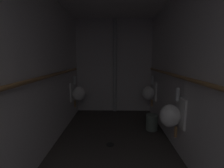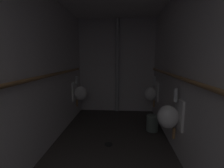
# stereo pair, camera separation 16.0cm
# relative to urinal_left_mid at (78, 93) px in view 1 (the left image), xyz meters

# --- Properties ---
(floor) EXTENTS (2.14, 4.22, 0.08)m
(floor) POSITION_rel_urinal_left_mid_xyz_m (0.86, -1.45, -0.67)
(floor) COLOR #383330
(floor) RESTS_ON ground
(wall_left) EXTENTS (0.06, 4.22, 2.48)m
(wall_left) POSITION_rel_urinal_left_mid_xyz_m (-0.18, -1.45, 0.61)
(wall_left) COLOR silver
(wall_left) RESTS_ON ground
(wall_right) EXTENTS (0.06, 4.22, 2.48)m
(wall_right) POSITION_rel_urinal_left_mid_xyz_m (1.90, -1.45, 0.61)
(wall_right) COLOR silver
(wall_right) RESTS_ON ground
(wall_back) EXTENTS (2.14, 0.06, 2.48)m
(wall_back) POSITION_rel_urinal_left_mid_xyz_m (0.86, 0.63, 0.61)
(wall_back) COLOR silver
(wall_back) RESTS_ON ground
(urinal_left_mid) EXTENTS (0.32, 0.30, 0.76)m
(urinal_left_mid) POSITION_rel_urinal_left_mid_xyz_m (0.00, 0.00, 0.00)
(urinal_left_mid) COLOR white
(urinal_right_mid) EXTENTS (0.32, 0.30, 0.76)m
(urinal_right_mid) POSITION_rel_urinal_left_mid_xyz_m (1.73, -1.43, 0.00)
(urinal_right_mid) COLOR white
(urinal_right_far) EXTENTS (0.32, 0.30, 0.76)m
(urinal_right_far) POSITION_rel_urinal_left_mid_xyz_m (1.73, 0.10, 0.00)
(urinal_right_far) COLOR white
(supply_pipe_left) EXTENTS (0.06, 3.41, 0.06)m
(supply_pipe_left) POSITION_rel_urinal_left_mid_xyz_m (-0.09, -1.47, 0.56)
(supply_pipe_left) COLOR #9E7042
(supply_pipe_right) EXTENTS (0.06, 3.56, 0.06)m
(supply_pipe_right) POSITION_rel_urinal_left_mid_xyz_m (1.81, -1.45, 0.56)
(supply_pipe_right) COLOR #9E7042
(standpipe_back_wall) EXTENTS (0.11, 0.11, 2.43)m
(standpipe_back_wall) POSITION_rel_urinal_left_mid_xyz_m (0.89, 0.52, 0.61)
(standpipe_back_wall) COLOR #B2B2B2
(standpipe_back_wall) RESTS_ON ground
(floor_drain) EXTENTS (0.14, 0.14, 0.01)m
(floor_drain) POSITION_rel_urinal_left_mid_xyz_m (0.81, -1.17, -0.63)
(floor_drain) COLOR black
(floor_drain) RESTS_ON ground
(waste_bin) EXTENTS (0.23, 0.23, 0.32)m
(waste_bin) POSITION_rel_urinal_left_mid_xyz_m (1.65, -0.59, -0.47)
(waste_bin) COLOR slate
(waste_bin) RESTS_ON ground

